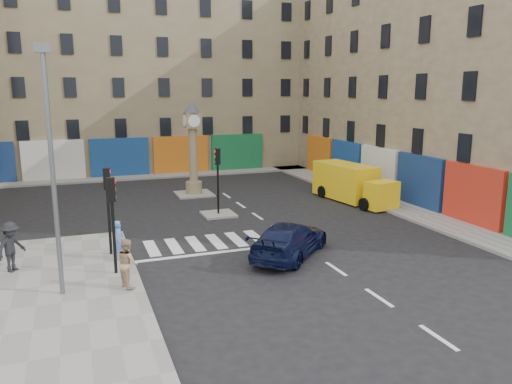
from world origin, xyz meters
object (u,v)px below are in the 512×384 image
traffic_light_left_near (112,210)px  traffic_light_left_far (108,197)px  pedestrian_dark (11,247)px  pedestrian_tan (127,263)px  navy_sedan (290,240)px  pedestrian_blue (119,240)px  yellow_van (351,183)px  traffic_light_island (218,170)px  clock_pillar (193,143)px  lamp_post (52,160)px

traffic_light_left_near → traffic_light_left_far: (0.00, 2.40, 0.00)m
pedestrian_dark → pedestrian_tan: bearing=-89.6°
traffic_light_left_near → navy_sedan: size_ratio=0.73×
pedestrian_blue → navy_sedan: bearing=-86.0°
traffic_light_left_far → pedestrian_blue: 1.85m
pedestrian_dark → navy_sedan: bearing=-60.4°
traffic_light_left_far → navy_sedan: size_ratio=0.73×
yellow_van → traffic_light_island: bearing=176.4°
pedestrian_blue → clock_pillar: bearing=-8.1°
clock_pillar → traffic_light_left_far: bearing=-118.9°
clock_pillar → yellow_van: size_ratio=0.93×
pedestrian_blue → pedestrian_tan: bearing=-161.8°
clock_pillar → pedestrian_dark: size_ratio=3.12×
traffic_light_left_far → lamp_post: size_ratio=0.45×
traffic_light_island → pedestrian_dark: traffic_light_island is taller
navy_sedan → pedestrian_tan: (-6.90, -1.44, 0.29)m
traffic_light_left_near → pedestrian_dark: traffic_light_left_near is taller
traffic_light_island → pedestrian_tan: traffic_light_island is taller
navy_sedan → pedestrian_dark: size_ratio=2.59×
traffic_light_left_near → pedestrian_blue: traffic_light_left_near is taller
traffic_light_left_far → pedestrian_dark: (-3.70, -0.83, -1.49)m
navy_sedan → pedestrian_blue: pedestrian_blue is taller
navy_sedan → yellow_van: (8.11, 8.53, 0.42)m
clock_pillar → navy_sedan: bearing=-86.3°
traffic_light_left_far → pedestrian_tan: size_ratio=2.11×
clock_pillar → yellow_van: clock_pillar is taller
pedestrian_blue → pedestrian_tan: 3.19m
yellow_van → traffic_light_left_far: bearing=-166.1°
traffic_light_left_near → yellow_van: size_ratio=0.56×
traffic_light_left_far → pedestrian_blue: traffic_light_left_far is taller
navy_sedan → pedestrian_dark: (-10.91, 1.68, 0.39)m
lamp_post → pedestrian_dark: lamp_post is taller
traffic_light_island → pedestrian_tan: (-6.00, -9.35, -1.57)m
traffic_light_left_far → yellow_van: (15.31, 6.03, -1.47)m
pedestrian_tan → clock_pillar: bearing=-38.4°
pedestrian_dark → lamp_post: bearing=-110.4°
lamp_post → clock_pillar: size_ratio=1.36×
traffic_light_left_far → traffic_light_island: 8.30m
clock_pillar → navy_sedan: size_ratio=1.21×
traffic_light_left_near → traffic_light_island: size_ratio=1.00×
traffic_light_island → pedestrian_dark: 11.88m
yellow_van → pedestrian_blue: yellow_van is taller
traffic_light_left_near → navy_sedan: bearing=-0.8°
traffic_light_left_near → traffic_light_island: bearing=51.1°
traffic_light_left_far → clock_pillar: bearing=61.1°
lamp_post → yellow_van: bearing=29.7°
traffic_light_island → pedestrian_blue: (-6.00, -6.16, -1.63)m
pedestrian_tan → yellow_van: bearing=-73.4°
navy_sedan → clock_pillar: bearing=-40.6°
traffic_light_left_near → pedestrian_blue: size_ratio=2.28×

